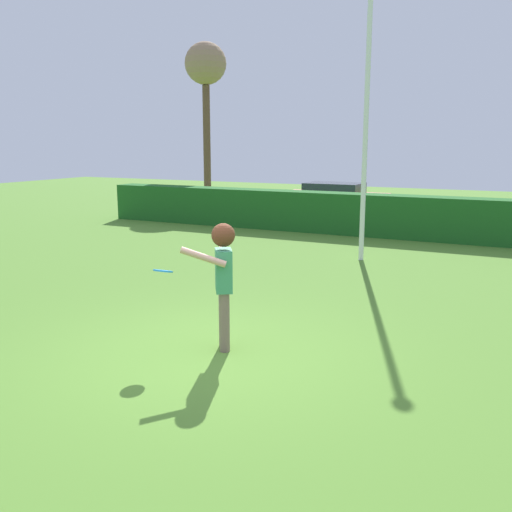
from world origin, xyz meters
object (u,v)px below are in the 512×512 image
(parked_car_red, at_px, (334,197))
(bare_elm_tree, at_px, (206,70))
(frisbee, at_px, (163,271))
(lamppost, at_px, (366,113))
(person, at_px, (223,271))

(parked_car_red, height_order, bare_elm_tree, bare_elm_tree)
(frisbee, relative_size, lamppost, 0.04)
(frisbee, bearing_deg, person, 25.98)
(person, distance_m, lamppost, 7.24)
(lamppost, relative_size, parked_car_red, 1.52)
(person, distance_m, bare_elm_tree, 20.54)
(bare_elm_tree, bearing_deg, frisbee, -60.58)
(frisbee, xyz_separation_m, lamppost, (0.75, 7.19, 2.41))
(person, relative_size, parked_car_red, 0.42)
(person, distance_m, frisbee, 0.82)
(lamppost, distance_m, parked_car_red, 9.52)
(frisbee, height_order, bare_elm_tree, bare_elm_tree)
(person, xyz_separation_m, frisbee, (-0.74, -0.36, -0.00))
(person, height_order, frisbee, person)
(parked_car_red, bearing_deg, person, -76.97)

